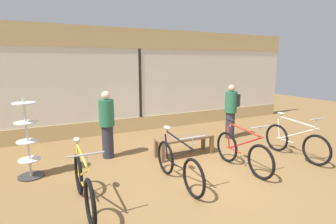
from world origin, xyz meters
TOP-DOWN VIEW (x-y plane):
  - ground_plane at (0.00, 0.00)m, footprint 24.00×24.00m
  - shop_back_wall at (0.00, 3.80)m, footprint 12.00×0.08m
  - bicycle_far_left at (-2.41, -0.15)m, footprint 0.46×1.73m
  - bicycle_left at (-0.75, -0.08)m, footprint 0.46×1.71m
  - bicycle_right at (0.75, -0.09)m, footprint 0.46×1.67m
  - bicycle_far_right at (2.34, -0.10)m, footprint 0.46×1.73m
  - accessory_rack at (-3.16, 1.45)m, footprint 0.48×0.48m
  - display_bench at (0.11, 1.16)m, footprint 1.40×0.44m
  - customer_near_rack at (-1.55, 1.83)m, footprint 0.44×0.44m
  - customer_by_window at (2.05, 1.84)m, footprint 0.55×0.43m

SIDE VIEW (x-z plane):
  - ground_plane at x=0.00m, z-range 0.00..0.00m
  - bicycle_left at x=-0.75m, z-range -0.13..0.88m
  - display_bench at x=0.11m, z-range 0.15..0.60m
  - bicycle_right at x=0.75m, z-range -0.14..0.89m
  - bicycle_far_right at x=2.34m, z-range -0.13..0.89m
  - bicycle_far_left at x=-2.41m, z-range -0.13..0.89m
  - accessory_rack at x=-3.16m, z-range -0.13..1.42m
  - customer_near_rack at x=-1.55m, z-range 0.03..1.59m
  - customer_by_window at x=2.05m, z-range 0.06..1.62m
  - shop_back_wall at x=0.00m, z-range 0.04..3.24m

